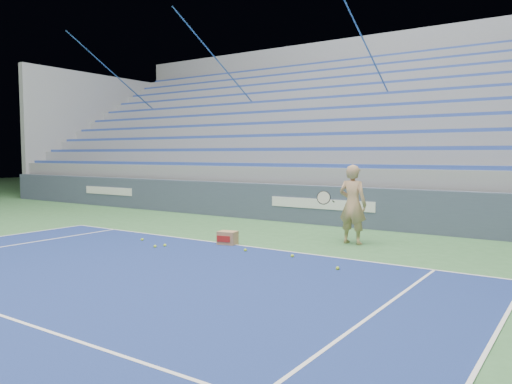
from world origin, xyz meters
TOP-DOWN VIEW (x-y plane):
  - sponsor_barrier at (0.00, 15.88)m, footprint 30.00×0.32m
  - bleachers at (0.00, 21.60)m, footprint 31.00×9.15m
  - tennis_player at (1.91, 13.49)m, footprint 0.94×0.85m
  - ball_box at (-0.32, 11.85)m, footprint 0.45×0.38m
  - tennis_ball_0 at (0.47, 11.41)m, footprint 0.07×0.07m
  - tennis_ball_1 at (1.56, 11.45)m, footprint 0.07×0.07m
  - tennis_ball_2 at (-1.36, 10.67)m, footprint 0.07×0.07m
  - tennis_ball_3 at (-1.28, 10.89)m, footprint 0.07×0.07m
  - tennis_ball_4 at (2.73, 10.97)m, footprint 0.07×0.07m
  - tennis_ball_5 at (-2.22, 11.12)m, footprint 0.07×0.07m

SIDE VIEW (x-z plane):
  - tennis_ball_0 at x=0.47m, z-range 0.00..0.07m
  - tennis_ball_1 at x=1.56m, z-range 0.00..0.07m
  - tennis_ball_2 at x=-1.36m, z-range 0.00..0.07m
  - tennis_ball_3 at x=-1.28m, z-range 0.00..0.07m
  - tennis_ball_4 at x=2.73m, z-range 0.00..0.07m
  - tennis_ball_5 at x=-2.22m, z-range 0.00..0.07m
  - ball_box at x=-0.32m, z-range 0.00..0.30m
  - sponsor_barrier at x=0.00m, z-range 0.00..1.10m
  - tennis_player at x=1.91m, z-range 0.00..1.76m
  - bleachers at x=0.00m, z-range -1.29..6.01m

